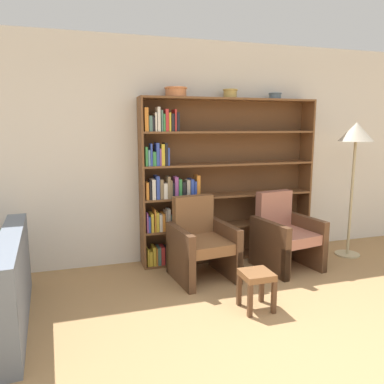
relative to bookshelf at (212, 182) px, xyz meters
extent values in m
plane|color=#A87F51|center=(0.10, -2.52, -1.01)|extent=(24.00, 24.00, 0.00)
cube|color=silver|center=(0.10, 0.17, 0.37)|extent=(12.00, 0.06, 2.75)
cube|color=brown|center=(-0.90, -0.02, 0.01)|extent=(0.02, 0.30, 2.05)
cube|color=brown|center=(1.35, -0.02, 0.01)|extent=(0.02, 0.30, 2.05)
cube|color=brown|center=(0.22, -0.02, 1.03)|extent=(2.22, 0.30, 0.03)
cube|color=brown|center=(0.22, -0.02, -1.00)|extent=(2.22, 0.30, 0.03)
cube|color=brown|center=(0.22, 0.13, 0.01)|extent=(2.22, 0.01, 2.05)
cube|color=gold|center=(-0.86, -0.06, -0.88)|extent=(0.02, 0.17, 0.21)
cube|color=gold|center=(-0.83, -0.08, -0.89)|extent=(0.04, 0.13, 0.18)
cube|color=gold|center=(-0.78, -0.06, -0.87)|extent=(0.04, 0.19, 0.23)
cube|color=orange|center=(-0.75, -0.07, -0.88)|extent=(0.02, 0.16, 0.21)
cube|color=#4C756B|center=(-0.72, -0.06, -0.87)|extent=(0.04, 0.17, 0.22)
cube|color=red|center=(-0.67, -0.06, -0.87)|extent=(0.04, 0.17, 0.22)
cube|color=black|center=(-0.62, -0.05, -0.88)|extent=(0.04, 0.19, 0.20)
cube|color=#994C99|center=(-0.58, -0.08, -0.90)|extent=(0.02, 0.14, 0.16)
cube|color=black|center=(-0.56, -0.08, -0.85)|extent=(0.02, 0.15, 0.26)
cube|color=brown|center=(0.22, -0.02, -0.57)|extent=(2.22, 0.30, 0.03)
cube|color=#994C99|center=(-0.86, -0.08, -0.44)|extent=(0.02, 0.14, 0.23)
cube|color=#334CB2|center=(-0.83, -0.08, -0.46)|extent=(0.02, 0.13, 0.19)
cube|color=gold|center=(-0.80, -0.06, -0.45)|extent=(0.03, 0.18, 0.22)
cube|color=orange|center=(-0.76, -0.05, -0.42)|extent=(0.02, 0.19, 0.27)
cube|color=gold|center=(-0.74, -0.08, -0.44)|extent=(0.04, 0.14, 0.24)
cube|color=white|center=(-0.70, -0.08, -0.45)|extent=(0.03, 0.13, 0.21)
cube|color=orange|center=(-0.66, -0.06, -0.45)|extent=(0.03, 0.17, 0.22)
cube|color=#B2A899|center=(-0.62, -0.06, -0.44)|extent=(0.02, 0.17, 0.25)
cube|color=white|center=(-0.59, -0.08, -0.42)|extent=(0.03, 0.13, 0.27)
cube|color=#4C756B|center=(-0.56, -0.08, -0.46)|extent=(0.02, 0.14, 0.19)
cube|color=#994C99|center=(-0.53, -0.07, -0.47)|extent=(0.03, 0.15, 0.18)
cube|color=#7F6B4C|center=(-0.50, -0.07, -0.47)|extent=(0.03, 0.17, 0.18)
cube|color=red|center=(-0.46, -0.06, -0.45)|extent=(0.04, 0.17, 0.22)
cube|color=gold|center=(-0.42, -0.06, -0.42)|extent=(0.04, 0.18, 0.27)
cube|color=#4C756B|center=(-0.39, -0.08, -0.43)|extent=(0.02, 0.14, 0.27)
cube|color=brown|center=(0.22, -0.02, -0.17)|extent=(2.22, 0.30, 0.02)
cube|color=orange|center=(-0.85, -0.08, -0.06)|extent=(0.03, 0.13, 0.21)
cube|color=black|center=(-0.82, -0.07, -0.05)|extent=(0.02, 0.16, 0.22)
cube|color=white|center=(-0.77, -0.06, -0.04)|extent=(0.04, 0.17, 0.24)
cube|color=#334CB2|center=(-0.72, -0.05, -0.02)|extent=(0.04, 0.19, 0.28)
cube|color=#7F6B4C|center=(-0.68, -0.05, -0.04)|extent=(0.04, 0.19, 0.24)
cube|color=white|center=(-0.63, -0.06, -0.07)|extent=(0.04, 0.18, 0.19)
cube|color=#7F6B4C|center=(-0.59, -0.08, -0.03)|extent=(0.04, 0.14, 0.27)
cube|color=#7F6B4C|center=(-0.56, -0.06, -0.05)|extent=(0.02, 0.17, 0.22)
cube|color=black|center=(-0.54, -0.08, -0.06)|extent=(0.02, 0.13, 0.19)
cube|color=#994C99|center=(-0.50, -0.08, -0.03)|extent=(0.04, 0.13, 0.26)
cube|color=#388C47|center=(-0.45, -0.08, -0.05)|extent=(0.04, 0.14, 0.23)
cube|color=black|center=(-0.40, -0.07, -0.06)|extent=(0.04, 0.17, 0.19)
cube|color=#B2A899|center=(-0.35, -0.08, -0.05)|extent=(0.04, 0.13, 0.22)
cube|color=#334CB2|center=(-0.30, -0.06, -0.05)|extent=(0.04, 0.19, 0.22)
cube|color=#334CB2|center=(-0.26, -0.06, -0.06)|extent=(0.02, 0.17, 0.19)
cube|color=orange|center=(-0.22, -0.07, -0.03)|extent=(0.04, 0.15, 0.27)
cube|color=brown|center=(0.22, -0.02, 0.23)|extent=(2.22, 0.30, 0.02)
cube|color=#388C47|center=(-0.85, -0.06, 0.35)|extent=(0.03, 0.17, 0.22)
cube|color=#669EB2|center=(-0.82, -0.08, 0.33)|extent=(0.02, 0.13, 0.19)
cube|color=#334CB2|center=(-0.80, -0.09, 0.37)|extent=(0.02, 0.12, 0.26)
cube|color=#388C47|center=(-0.76, -0.08, 0.32)|extent=(0.04, 0.15, 0.17)
cube|color=#334CB2|center=(-0.72, -0.07, 0.37)|extent=(0.04, 0.16, 0.27)
cube|color=#994C99|center=(-0.69, -0.07, 0.34)|extent=(0.02, 0.15, 0.20)
cube|color=gold|center=(-0.66, -0.09, 0.37)|extent=(0.04, 0.12, 0.25)
cube|color=black|center=(-0.62, -0.06, 0.37)|extent=(0.03, 0.18, 0.26)
cube|color=#334CB2|center=(-0.59, -0.08, 0.34)|extent=(0.02, 0.13, 0.21)
cube|color=brown|center=(0.22, -0.02, 0.63)|extent=(2.22, 0.30, 0.02)
cube|color=orange|center=(-0.84, -0.05, 0.77)|extent=(0.04, 0.19, 0.27)
cube|color=#4C756B|center=(-0.80, -0.05, 0.73)|extent=(0.04, 0.19, 0.18)
cube|color=black|center=(-0.77, -0.06, 0.72)|extent=(0.02, 0.18, 0.16)
cube|color=white|center=(-0.74, -0.08, 0.75)|extent=(0.02, 0.14, 0.21)
cube|color=white|center=(-0.70, -0.07, 0.78)|extent=(0.03, 0.16, 0.28)
cube|color=#4C756B|center=(-0.66, -0.05, 0.76)|extent=(0.02, 0.20, 0.24)
cube|color=#388C47|center=(-0.64, -0.07, 0.74)|extent=(0.02, 0.15, 0.20)
cube|color=red|center=(-0.61, -0.09, 0.77)|extent=(0.04, 0.12, 0.25)
cube|color=gold|center=(-0.57, -0.05, 0.75)|extent=(0.02, 0.20, 0.21)
cube|color=black|center=(-0.54, -0.08, 0.74)|extent=(0.03, 0.13, 0.20)
cube|color=red|center=(-0.50, -0.06, 0.77)|extent=(0.02, 0.18, 0.25)
cube|color=black|center=(-0.47, -0.08, 0.75)|extent=(0.03, 0.13, 0.22)
cylinder|color=#C67547|center=(-0.47, -0.02, 1.09)|extent=(0.25, 0.25, 0.11)
torus|color=#C67547|center=(-0.47, -0.02, 1.14)|extent=(0.27, 0.27, 0.02)
cylinder|color=tan|center=(0.22, -0.02, 1.09)|extent=(0.16, 0.16, 0.10)
torus|color=tan|center=(0.22, -0.02, 1.14)|extent=(0.18, 0.18, 0.02)
cylinder|color=slate|center=(0.84, -0.02, 1.08)|extent=(0.15, 0.15, 0.08)
torus|color=slate|center=(0.84, -0.02, 1.11)|extent=(0.17, 0.17, 0.02)
cube|color=slate|center=(-2.20, -1.06, -0.41)|extent=(0.29, 1.68, 0.40)
cube|color=brown|center=(0.00, -0.86, -0.82)|extent=(0.08, 0.08, 0.37)
cube|color=brown|center=(-0.56, -0.93, -0.82)|extent=(0.08, 0.08, 0.37)
cube|color=brown|center=(-0.07, -0.26, -0.82)|extent=(0.08, 0.08, 0.37)
cube|color=brown|center=(-0.63, -0.33, -0.82)|extent=(0.08, 0.08, 0.37)
cube|color=brown|center=(-0.32, -0.59, -0.61)|extent=(0.55, 0.69, 0.12)
cube|color=brown|center=(-0.35, -0.32, -0.34)|extent=(0.49, 0.18, 0.48)
cube|color=brown|center=(-0.04, -0.56, -0.70)|extent=(0.16, 0.68, 0.61)
cube|color=brown|center=(-0.59, -0.63, -0.70)|extent=(0.16, 0.68, 0.61)
cube|color=brown|center=(1.10, -0.85, -0.82)|extent=(0.08, 0.08, 0.37)
cube|color=brown|center=(0.53, -0.94, -0.82)|extent=(0.08, 0.08, 0.37)
cube|color=brown|center=(0.99, -0.25, -0.82)|extent=(0.08, 0.08, 0.37)
cube|color=brown|center=(0.43, -0.34, -0.82)|extent=(0.08, 0.08, 0.37)
cube|color=#B2705B|center=(0.76, -0.59, -0.61)|extent=(0.58, 0.71, 0.12)
cube|color=#B2705B|center=(0.72, -0.32, -0.34)|extent=(0.49, 0.20, 0.48)
cube|color=brown|center=(1.04, -0.55, -0.70)|extent=(0.19, 0.68, 0.61)
cube|color=brown|center=(0.49, -0.64, -0.70)|extent=(0.19, 0.68, 0.61)
cylinder|color=tan|center=(1.79, -0.42, -1.00)|extent=(0.32, 0.32, 0.02)
cylinder|color=tan|center=(1.79, -0.42, -0.24)|extent=(0.04, 0.04, 1.50)
cone|color=#BCB29E|center=(1.79, -0.42, 0.63)|extent=(0.44, 0.44, 0.24)
cube|color=brown|center=(-0.19, -1.31, -0.85)|extent=(0.04, 0.04, 0.31)
cube|color=brown|center=(0.05, -1.31, -0.85)|extent=(0.04, 0.04, 0.31)
cube|color=brown|center=(-0.19, -1.55, -0.85)|extent=(0.04, 0.04, 0.31)
cube|color=brown|center=(0.05, -1.55, -0.85)|extent=(0.04, 0.04, 0.31)
cube|color=brown|center=(-0.07, -1.43, -0.67)|extent=(0.28, 0.28, 0.06)
camera|label=1|loc=(-1.62, -4.41, 0.70)|focal=35.00mm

